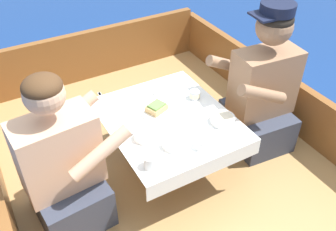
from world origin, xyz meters
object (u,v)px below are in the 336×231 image
coffee_cup_starboard (201,144)px  tin_can (195,95)px  person_port (63,168)px  person_starboard (262,92)px  sandwich (157,108)px  coffee_cup_port (150,162)px

coffee_cup_starboard → tin_can: bearing=61.6°
coffee_cup_starboard → tin_can: tin_can is taller
person_port → person_starboard: person_starboard is taller
person_port → tin_can: size_ratio=13.75×
person_starboard → sandwich: 0.70m
coffee_cup_port → coffee_cup_starboard: 0.30m
coffee_cup_starboard → person_port: bearing=159.4°
person_port → coffee_cup_port: 0.46m
coffee_cup_starboard → sandwich: bearing=98.4°
sandwich → coffee_cup_starboard: size_ratio=1.45×
person_port → sandwich: person_port is taller
coffee_cup_port → tin_can: 0.65m
person_starboard → coffee_cup_starboard: person_starboard is taller
person_starboard → coffee_cup_starboard: bearing=26.1°
sandwich → person_port: bearing=-167.6°
person_starboard → tin_can: size_ratio=14.89×
person_port → tin_can: person_port is taller
person_port → coffee_cup_starboard: (0.68, -0.26, 0.07)m
tin_can → person_starboard: bearing=-21.7°
coffee_cup_port → sandwich: bearing=58.0°
sandwich → coffee_cup_starboard: bearing=-81.6°
coffee_cup_starboard → person_starboard: bearing=21.0°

